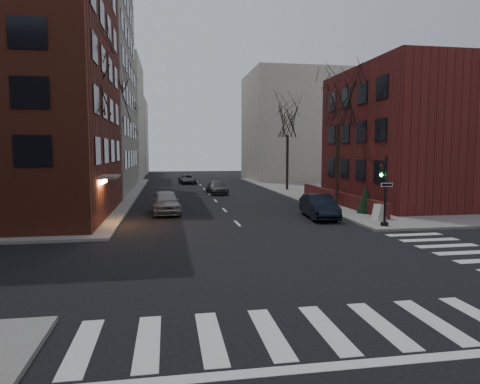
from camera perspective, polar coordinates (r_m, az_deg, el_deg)
name	(u,v)px	position (r m, az deg, el deg)	size (l,w,h in m)	color
ground	(296,284)	(14.63, 7.44, -12.05)	(160.00, 160.00, 0.00)	black
sidewalk_far_right	(464,189)	(54.72, 27.70, 0.35)	(44.00, 44.00, 0.15)	gray
building_left_tan	(37,56)	(49.97, -25.39, 16.07)	(18.00, 18.00, 28.00)	gray
building_right_brick	(422,137)	(38.37, 23.09, 6.72)	(12.00, 14.00, 11.00)	#591C19
low_wall_right	(338,198)	(35.21, 12.88, -0.74)	(0.35, 16.00, 1.00)	#591C19
building_distant_la	(94,120)	(69.34, -18.85, 9.03)	(14.00, 16.00, 18.00)	beige
building_distant_ra	(294,127)	(66.25, 7.27, 8.59)	(14.00, 14.00, 16.00)	beige
building_distant_lb	(120,137)	(85.82, -15.66, 7.05)	(10.00, 12.00, 14.00)	beige
traffic_signal	(384,195)	(25.50, 18.70, -0.39)	(0.76, 0.44, 4.00)	black
tree_left_a	(88,83)	(28.02, -19.66, 13.55)	(4.18, 4.18, 10.26)	#2D231C
tree_left_b	(113,99)	(39.86, -16.63, 11.79)	(4.40, 4.40, 10.80)	#2D231C
tree_left_c	(127,120)	(53.65, -14.78, 9.21)	(3.96, 3.96, 9.72)	#2D231C
tree_right_a	(339,103)	(34.09, 13.01, 11.49)	(3.96, 3.96, 9.72)	#2D231C
tree_right_b	(288,121)	(47.24, 6.38, 9.35)	(3.74, 3.74, 9.18)	#2D231C
streetlamp_near	(116,153)	(35.56, -16.24, 5.03)	(0.36, 0.36, 6.28)	black
streetlamp_far	(135,152)	(55.47, -13.88, 5.19)	(0.36, 0.36, 6.28)	black
parked_sedan	(319,207)	(28.40, 10.50, -1.92)	(1.64, 4.70, 1.55)	black
car_lane_silver	(166,202)	(30.38, -9.89, -1.34)	(1.94, 4.81, 1.64)	gray
car_lane_gray	(217,188)	(43.78, -3.11, 0.59)	(1.81, 4.46, 1.29)	#3F4045
car_lane_far	(188,179)	(57.64, -7.00, 1.70)	(2.02, 4.37, 1.22)	#424146
sandwich_board	(379,212)	(27.68, 18.03, -2.54)	(0.45, 0.62, 1.00)	white
evergreen_shrub	(366,199)	(30.49, 16.41, -0.85)	(1.19, 1.19, 1.98)	#16331A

